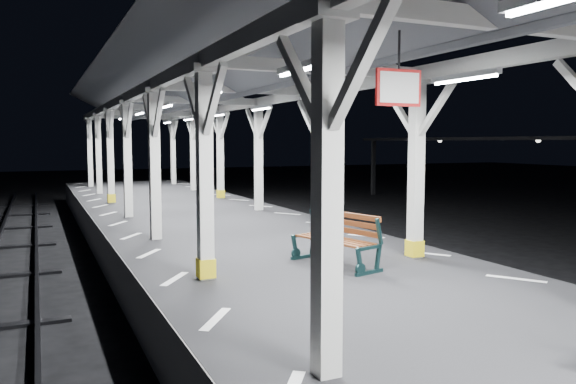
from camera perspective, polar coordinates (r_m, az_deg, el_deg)
ground at (r=8.39m, az=9.72°, el=-17.03°), size 120.00×120.00×0.00m
platform at (r=8.21m, az=9.78°, el=-13.79°), size 6.00×50.00×1.00m
hazard_stripes_left at (r=7.04m, az=-7.36°, el=-12.68°), size 1.00×48.00×0.01m
hazard_stripes_right at (r=9.62m, az=22.15°, el=-8.17°), size 1.00×48.00×0.01m
canopy at (r=7.88m, az=10.33°, el=15.37°), size 5.40×49.00×4.65m
bench_mid at (r=9.85m, az=5.19°, el=-4.62°), size 1.02×1.79×0.92m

